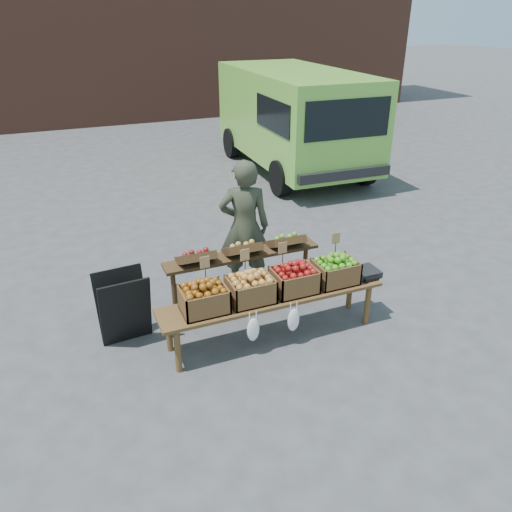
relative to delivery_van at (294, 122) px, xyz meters
name	(u,v)px	position (x,y,z in m)	size (l,w,h in m)	color
ground	(247,348)	(-3.67, -6.21, -1.15)	(80.00, 80.00, 0.00)	#454548
delivery_van	(294,122)	(0.00, 0.00, 0.00)	(2.35, 5.14, 2.30)	#6DBA3F
vendor	(245,227)	(-3.16, -4.87, -0.23)	(0.67, 0.44, 1.85)	#333828
chalkboard_sign	(124,308)	(-4.91, -5.49, -0.71)	(0.58, 0.32, 0.88)	black
back_table	(243,273)	(-3.39, -5.38, -0.63)	(2.10, 0.44, 1.04)	#3E2916
display_bench	(272,316)	(-3.30, -6.10, -0.87)	(2.70, 0.56, 0.57)	#55391D
crate_golden_apples	(204,299)	(-4.12, -6.10, -0.44)	(0.50, 0.40, 0.28)	#83530E
crate_russet_pears	(251,290)	(-3.57, -6.10, -0.44)	(0.50, 0.40, 0.28)	gold
crate_red_apples	(294,280)	(-3.02, -6.10, -0.44)	(0.50, 0.40, 0.28)	maroon
crate_green_apples	(335,272)	(-2.47, -6.10, -0.44)	(0.50, 0.40, 0.28)	#3D8415
weighing_scale	(364,273)	(-2.05, -6.10, -0.54)	(0.34, 0.30, 0.08)	black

